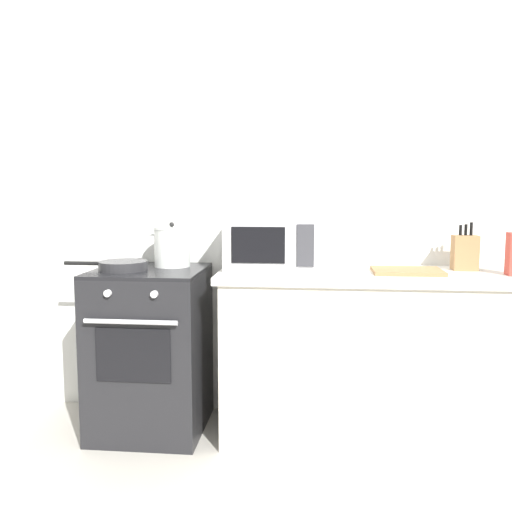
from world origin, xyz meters
name	(u,v)px	position (x,y,z in m)	size (l,w,h in m)	color
ground_plane	(189,487)	(0.00, 0.00, 0.00)	(10.00, 10.00, 0.00)	#B2ADA3
back_wall	(271,208)	(0.30, 0.97, 1.25)	(4.40, 0.10, 2.50)	silver
lower_cabinet_right	(376,359)	(0.90, 0.62, 0.44)	(1.64, 0.56, 0.88)	beige
countertop_right	(378,276)	(0.90, 0.62, 0.90)	(1.70, 0.60, 0.04)	beige
stove	(151,350)	(-0.35, 0.60, 0.46)	(0.60, 0.64, 0.92)	black
stock_pot	(172,247)	(-0.25, 0.72, 1.03)	(0.29, 0.21, 0.25)	silver
frying_pan	(122,266)	(-0.48, 0.54, 0.95)	(0.46, 0.26, 0.05)	#28282B
microwave	(272,242)	(0.33, 0.68, 1.07)	(0.50, 0.37, 0.30)	silver
cutting_board	(407,271)	(1.05, 0.60, 0.93)	(0.36, 0.26, 0.02)	#997047
knife_block	(465,252)	(1.38, 0.74, 1.02)	(0.13, 0.10, 0.26)	#997047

